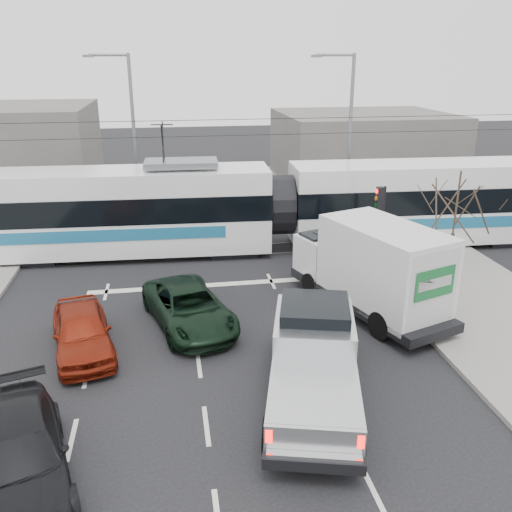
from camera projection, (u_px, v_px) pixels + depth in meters
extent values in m
plane|color=black|center=(254.00, 359.00, 16.81)|extent=(120.00, 120.00, 0.00)
cube|color=#33302D|center=(221.00, 251.00, 26.06)|extent=(60.00, 1.60, 0.03)
cube|color=slate|center=(363.00, 148.00, 39.98)|extent=(12.00, 10.00, 5.00)
cylinder|color=#47382B|center=(448.00, 269.00, 19.75)|extent=(0.14, 0.14, 2.75)
cylinder|color=#47382B|center=(457.00, 203.00, 18.88)|extent=(0.07, 0.07, 2.25)
cylinder|color=black|center=(382.00, 228.00, 23.15)|extent=(0.12, 0.12, 3.60)
cube|color=black|center=(380.00, 198.00, 22.67)|extent=(0.28, 0.28, 0.95)
cylinder|color=#FF0C07|center=(377.00, 191.00, 22.55)|extent=(0.06, 0.20, 0.20)
cylinder|color=orange|center=(376.00, 198.00, 22.65)|extent=(0.06, 0.20, 0.20)
cylinder|color=#05330C|center=(376.00, 205.00, 22.75)|extent=(0.06, 0.20, 0.20)
cube|color=white|center=(384.00, 217.00, 22.84)|extent=(0.02, 0.30, 0.40)
cylinder|color=slate|center=(349.00, 141.00, 29.35)|extent=(0.20, 0.20, 9.00)
cylinder|color=slate|center=(336.00, 55.00, 27.68)|extent=(2.00, 0.14, 0.14)
cube|color=slate|center=(317.00, 56.00, 27.54)|extent=(0.55, 0.25, 0.14)
cylinder|color=slate|center=(135.00, 141.00, 29.46)|extent=(0.20, 0.20, 9.00)
cylinder|color=slate|center=(108.00, 55.00, 27.78)|extent=(2.00, 0.14, 0.14)
cube|color=slate|center=(88.00, 56.00, 27.65)|extent=(0.55, 0.25, 0.14)
cylinder|color=black|center=(218.00, 136.00, 24.16)|extent=(60.00, 0.03, 0.03)
cylinder|color=black|center=(218.00, 120.00, 23.92)|extent=(60.00, 0.03, 0.03)
cube|color=white|center=(118.00, 232.00, 25.27)|extent=(14.18, 3.54, 1.71)
cube|color=black|center=(116.00, 205.00, 24.81)|extent=(14.25, 3.57, 1.16)
cube|color=white|center=(114.00, 182.00, 24.45)|extent=(14.18, 3.42, 1.09)
cube|color=#1B6188|center=(114.00, 236.00, 23.77)|extent=(9.84, 0.44, 0.54)
cube|color=white|center=(431.00, 221.00, 26.99)|extent=(14.18, 3.54, 1.71)
cube|color=black|center=(434.00, 195.00, 26.53)|extent=(14.25, 3.57, 1.16)
cube|color=white|center=(437.00, 174.00, 26.17)|extent=(14.18, 3.42, 1.09)
cube|color=#1B6188|center=(445.00, 223.00, 25.49)|extent=(9.84, 0.44, 0.54)
cylinder|color=black|center=(280.00, 204.00, 25.75)|extent=(1.21, 2.87, 2.83)
cube|color=slate|center=(181.00, 163.00, 24.52)|extent=(3.35, 1.91, 0.27)
cube|color=black|center=(36.00, 254.00, 25.16)|extent=(2.29, 2.60, 0.39)
cube|color=black|center=(233.00, 246.00, 26.19)|extent=(2.29, 2.60, 0.39)
cube|color=black|center=(325.00, 243.00, 26.71)|extent=(2.29, 2.60, 0.39)
cube|color=black|center=(500.00, 236.00, 27.74)|extent=(2.29, 2.60, 0.39)
cube|color=black|center=(313.00, 383.00, 14.51)|extent=(3.79, 6.81, 0.28)
cube|color=silver|center=(314.00, 336.00, 15.32)|extent=(2.80, 3.18, 1.28)
cube|color=black|center=(315.00, 313.00, 15.19)|extent=(2.32, 2.35, 0.61)
cube|color=silver|center=(313.00, 319.00, 16.86)|extent=(2.34, 1.66, 0.61)
cube|color=silver|center=(314.00, 400.00, 13.03)|extent=(2.85, 3.36, 0.72)
cube|color=silver|center=(314.00, 458.00, 11.56)|extent=(2.03, 0.71, 0.20)
cube|color=#FF0C07|center=(269.00, 436.00, 11.63)|extent=(0.17, 0.13, 0.31)
cube|color=#FF0C07|center=(361.00, 442.00, 11.45)|extent=(0.17, 0.13, 0.31)
cylinder|color=black|center=(279.00, 348.00, 16.58)|extent=(0.53, 0.94, 0.89)
cylinder|color=black|center=(346.00, 351.00, 16.40)|extent=(0.53, 0.94, 0.89)
cylinder|color=black|center=(269.00, 436.00, 12.73)|extent=(0.53, 0.94, 0.89)
cylinder|color=black|center=(358.00, 441.00, 12.54)|extent=(0.53, 0.94, 0.89)
cube|color=black|center=(368.00, 297.00, 19.88)|extent=(4.48, 7.23, 0.34)
cube|color=white|center=(327.00, 254.00, 21.73)|extent=(2.65, 2.29, 1.56)
cube|color=black|center=(326.00, 239.00, 21.64)|extent=(2.18, 1.67, 0.59)
cube|color=silver|center=(384.00, 266.00, 18.82)|extent=(3.75, 5.17, 2.88)
cube|color=silver|center=(433.00, 290.00, 16.92)|extent=(1.96, 0.73, 2.54)
cube|color=#155E2B|center=(435.00, 283.00, 16.80)|extent=(1.56, 0.56, 0.98)
cube|color=black|center=(433.00, 336.00, 17.27)|extent=(2.07, 0.93, 0.18)
cylinder|color=black|center=(311.00, 284.00, 21.25)|extent=(0.57, 0.93, 0.88)
cylinder|color=black|center=(353.00, 274.00, 22.18)|extent=(0.57, 0.93, 0.88)
cylinder|color=black|center=(381.00, 325.00, 17.85)|extent=(0.60, 1.02, 0.98)
cylinder|color=black|center=(427.00, 312.00, 18.78)|extent=(0.60, 1.02, 0.98)
cube|color=black|center=(356.00, 283.00, 20.92)|extent=(3.55, 5.68, 0.27)
cube|color=black|center=(342.00, 258.00, 21.46)|extent=(2.54, 2.73, 1.23)
cube|color=black|center=(341.00, 242.00, 21.33)|extent=(2.09, 2.05, 0.59)
cube|color=black|center=(324.00, 254.00, 22.61)|extent=(2.08, 1.50, 0.59)
cube|color=black|center=(376.00, 284.00, 19.80)|extent=(2.59, 2.89, 0.69)
cube|color=silver|center=(402.00, 305.00, 18.75)|extent=(1.78, 0.75, 0.19)
cube|color=#590505|center=(381.00, 299.00, 18.32)|extent=(0.17, 0.13, 0.30)
cube|color=#590505|center=(420.00, 289.00, 19.08)|extent=(0.17, 0.13, 0.30)
cylinder|color=black|center=(312.00, 276.00, 22.00)|extent=(0.55, 0.90, 0.85)
cylinder|color=black|center=(348.00, 269.00, 22.79)|extent=(0.55, 0.90, 0.85)
cylinder|color=black|center=(365.00, 309.00, 19.17)|extent=(0.55, 0.90, 0.85)
cylinder|color=black|center=(404.00, 299.00, 19.96)|extent=(0.55, 0.90, 0.85)
imported|color=black|center=(189.00, 307.00, 18.67)|extent=(3.53, 5.41, 1.38)
imported|color=maroon|center=(82.00, 331.00, 16.99)|extent=(2.59, 4.56, 1.46)
imported|color=black|center=(19.00, 456.00, 11.67)|extent=(3.36, 5.37, 1.45)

